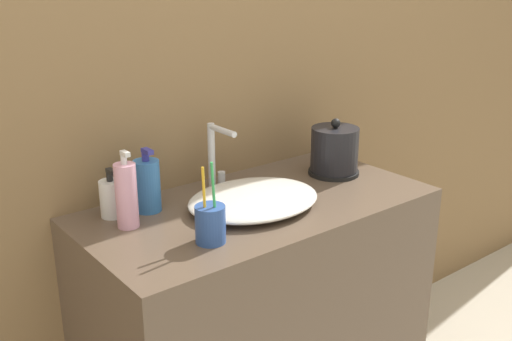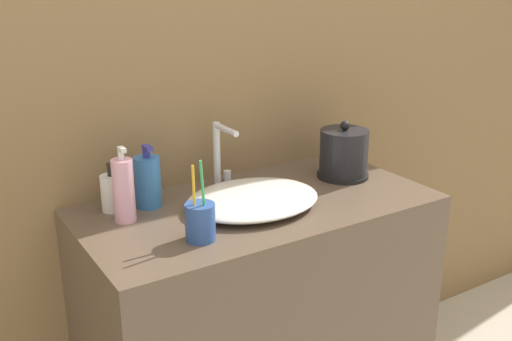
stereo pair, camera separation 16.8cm
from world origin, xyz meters
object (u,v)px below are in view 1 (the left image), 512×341
at_px(toothbrush_cup, 210,223).
at_px(shampoo_bottle, 126,195).
at_px(electric_kettle, 334,153).
at_px(lotion_bottle, 111,198).
at_px(faucet, 216,153).
at_px(mouthwash_bottle, 147,185).

bearing_deg(toothbrush_cup, shampoo_bottle, 119.04).
bearing_deg(toothbrush_cup, electric_kettle, 16.03).
relative_size(electric_kettle, lotion_bottle, 1.35).
xyz_separation_m(faucet, shampoo_bottle, (-0.34, -0.10, -0.02)).
bearing_deg(electric_kettle, faucet, 160.32).
distance_m(faucet, shampoo_bottle, 0.36).
bearing_deg(mouthwash_bottle, shampoo_bottle, -146.02).
height_order(faucet, mouthwash_bottle, faucet).
relative_size(electric_kettle, shampoo_bottle, 0.89).
xyz_separation_m(shampoo_bottle, mouthwash_bottle, (0.09, 0.06, -0.01)).
bearing_deg(lotion_bottle, faucet, 1.39).
relative_size(toothbrush_cup, shampoo_bottle, 1.02).
height_order(electric_kettle, shampoo_bottle, shampoo_bottle).
xyz_separation_m(lotion_bottle, mouthwash_bottle, (0.10, -0.03, 0.02)).
distance_m(toothbrush_cup, mouthwash_bottle, 0.27).
bearing_deg(shampoo_bottle, electric_kettle, -2.94).
bearing_deg(electric_kettle, mouthwash_bottle, 170.94).
relative_size(faucet, mouthwash_bottle, 1.10).
bearing_deg(shampoo_bottle, faucet, 15.66).
xyz_separation_m(faucet, electric_kettle, (0.37, -0.13, -0.04)).
bearing_deg(mouthwash_bottle, electric_kettle, -9.06).
relative_size(lotion_bottle, mouthwash_bottle, 0.76).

